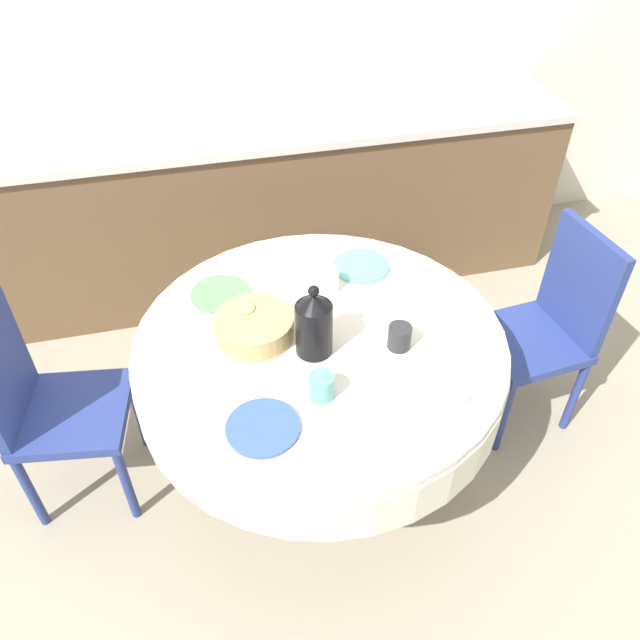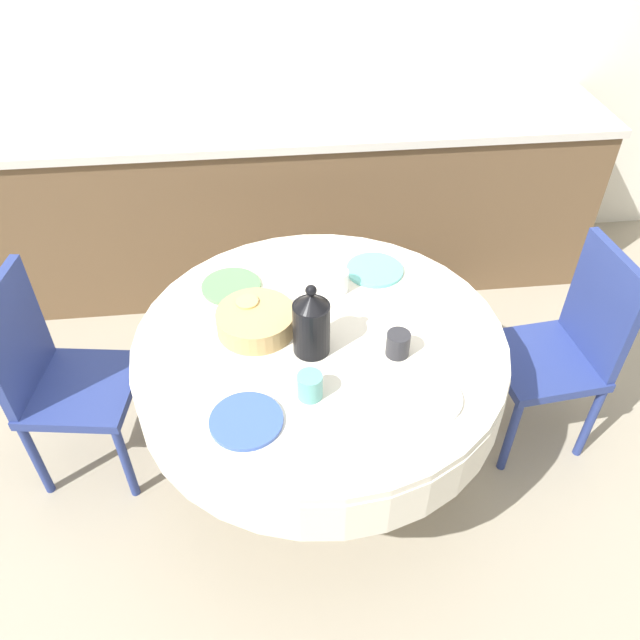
{
  "view_description": "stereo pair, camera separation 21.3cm",
  "coord_description": "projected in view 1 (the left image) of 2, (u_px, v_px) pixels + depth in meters",
  "views": [
    {
      "loc": [
        -0.38,
        -1.56,
        2.21
      ],
      "look_at": [
        0.0,
        0.0,
        0.81
      ],
      "focal_mm": 35.0,
      "sensor_mm": 36.0,
      "label": 1
    },
    {
      "loc": [
        -0.18,
        -1.6,
        2.21
      ],
      "look_at": [
        0.0,
        0.0,
        0.81
      ],
      "focal_mm": 35.0,
      "sensor_mm": 36.0,
      "label": 2
    }
  ],
  "objects": [
    {
      "name": "kitchen_counter",
      "position": [
        259.0,
        204.0,
        3.37
      ],
      "size": [
        3.24,
        0.64,
        0.94
      ],
      "color": "brown",
      "rests_on": "ground_plane"
    },
    {
      "name": "plate_near_left",
      "position": [
        263.0,
        427.0,
        1.87
      ],
      "size": [
        0.23,
        0.23,
        0.01
      ],
      "primitive_type": "cylinder",
      "color": "#3856AD",
      "rests_on": "dining_table"
    },
    {
      "name": "cup_near_left",
      "position": [
        322.0,
        386.0,
        1.95
      ],
      "size": [
        0.08,
        0.08,
        0.09
      ],
      "primitive_type": "cylinder",
      "color": "#5BA39E",
      "rests_on": "dining_table"
    },
    {
      "name": "chair_right",
      "position": [
        45.0,
        400.0,
        2.26
      ],
      "size": [
        0.46,
        0.46,
        0.92
      ],
      "rotation": [
        0.0,
        0.0,
        -1.72
      ],
      "color": "navy",
      "rests_on": "ground_plane"
    },
    {
      "name": "ground_plane",
      "position": [
        320.0,
        463.0,
        2.66
      ],
      "size": [
        12.0,
        12.0,
        0.0
      ],
      "primitive_type": "plane",
      "color": "#9E937F"
    },
    {
      "name": "cup_near_right",
      "position": [
        399.0,
        337.0,
        2.12
      ],
      "size": [
        0.08,
        0.08,
        0.09
      ],
      "primitive_type": "cylinder",
      "color": "#28282D",
      "rests_on": "dining_table"
    },
    {
      "name": "wall_back",
      "position": [
        236.0,
        23.0,
        3.07
      ],
      "size": [
        7.0,
        0.05,
        2.6
      ],
      "color": "silver",
      "rests_on": "ground_plane"
    },
    {
      "name": "plate_far_right",
      "position": [
        361.0,
        266.0,
        2.49
      ],
      "size": [
        0.23,
        0.23,
        0.01
      ],
      "primitive_type": "cylinder",
      "color": "#60BCB7",
      "rests_on": "dining_table"
    },
    {
      "name": "bread_basket",
      "position": [
        254.0,
        326.0,
        2.17
      ],
      "size": [
        0.28,
        0.28,
        0.08
      ],
      "primitive_type": "cylinder",
      "color": "tan",
      "rests_on": "dining_table"
    },
    {
      "name": "plate_far_left",
      "position": [
        221.0,
        294.0,
        2.35
      ],
      "size": [
        0.23,
        0.23,
        0.01
      ],
      "primitive_type": "cylinder",
      "color": "#5BA85B",
      "rests_on": "dining_table"
    },
    {
      "name": "cup_far_left",
      "position": [
        244.0,
        317.0,
        2.2
      ],
      "size": [
        0.08,
        0.08,
        0.09
      ],
      "primitive_type": "cylinder",
      "color": "#DBB766",
      "rests_on": "dining_table"
    },
    {
      "name": "coffee_carafe",
      "position": [
        314.0,
        324.0,
        2.06
      ],
      "size": [
        0.13,
        0.13,
        0.28
      ],
      "color": "black",
      "rests_on": "dining_table"
    },
    {
      "name": "dining_table",
      "position": [
        320.0,
        362.0,
        2.26
      ],
      "size": [
        1.32,
        1.32,
        0.73
      ],
      "color": "brown",
      "rests_on": "ground_plane"
    },
    {
      "name": "chair_left",
      "position": [
        548.0,
        322.0,
        2.58
      ],
      "size": [
        0.44,
        0.44,
        0.92
      ],
      "rotation": [
        0.0,
        0.0,
        -4.61
      ],
      "color": "navy",
      "rests_on": "ground_plane"
    },
    {
      "name": "plate_near_right",
      "position": [
        436.0,
        387.0,
        2.0
      ],
      "size": [
        0.23,
        0.23,
        0.01
      ],
      "primitive_type": "cylinder",
      "color": "white",
      "rests_on": "dining_table"
    },
    {
      "name": "cup_far_right",
      "position": [
        328.0,
        280.0,
        2.36
      ],
      "size": [
        0.08,
        0.08,
        0.09
      ],
      "primitive_type": "cylinder",
      "color": "white",
      "rests_on": "dining_table"
    }
  ]
}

